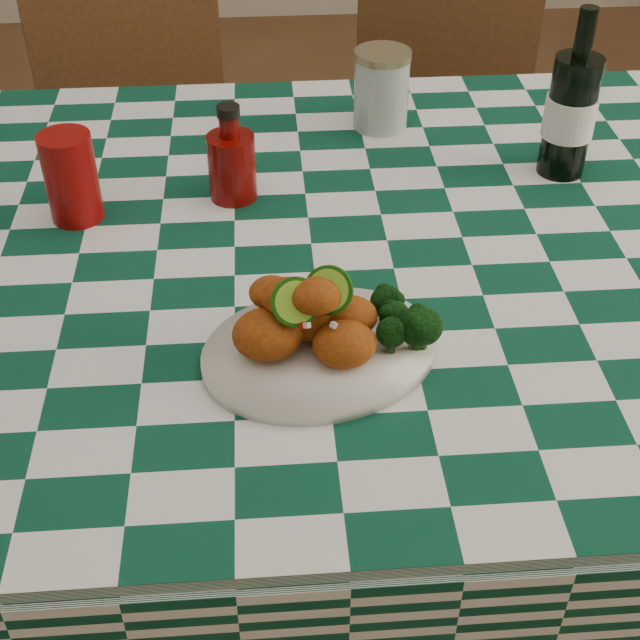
{
  "coord_description": "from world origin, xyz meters",
  "views": [
    {
      "loc": [
        -0.06,
        -0.99,
        1.46
      ],
      "look_at": [
        -0.01,
        -0.23,
        0.84
      ],
      "focal_mm": 50.0,
      "sensor_mm": 36.0,
      "label": 1
    }
  ],
  "objects_px": {
    "beer_bottle": "(574,94)",
    "wooden_chair_left": "(159,184)",
    "fried_chicken_pile": "(316,313)",
    "mason_jar": "(381,90)",
    "dining_table": "(313,445)",
    "wooden_chair_right": "(436,196)",
    "red_tumbler": "(71,177)",
    "ketchup_bottle": "(231,153)",
    "plate": "(320,352)"
  },
  "relations": [
    {
      "from": "beer_bottle",
      "to": "dining_table",
      "type": "bearing_deg",
      "value": -156.69
    },
    {
      "from": "fried_chicken_pile",
      "to": "wooden_chair_left",
      "type": "distance_m",
      "value": 1.09
    },
    {
      "from": "red_tumbler",
      "to": "beer_bottle",
      "type": "xyz_separation_m",
      "value": [
        0.71,
        0.08,
        0.06
      ]
    },
    {
      "from": "plate",
      "to": "mason_jar",
      "type": "xyz_separation_m",
      "value": [
        0.14,
        0.57,
        0.05
      ]
    },
    {
      "from": "dining_table",
      "to": "ketchup_bottle",
      "type": "xyz_separation_m",
      "value": [
        -0.1,
        0.13,
        0.46
      ]
    },
    {
      "from": "plate",
      "to": "wooden_chair_left",
      "type": "xyz_separation_m",
      "value": [
        -0.28,
        0.98,
        -0.34
      ]
    },
    {
      "from": "dining_table",
      "to": "beer_bottle",
      "type": "bearing_deg",
      "value": 23.31
    },
    {
      "from": "red_tumbler",
      "to": "beer_bottle",
      "type": "bearing_deg",
      "value": 6.13
    },
    {
      "from": "ketchup_bottle",
      "to": "wooden_chair_right",
      "type": "bearing_deg",
      "value": 53.04
    },
    {
      "from": "fried_chicken_pile",
      "to": "beer_bottle",
      "type": "relative_size",
      "value": 0.59
    },
    {
      "from": "red_tumbler",
      "to": "fried_chicken_pile",
      "type": "bearing_deg",
      "value": -46.17
    },
    {
      "from": "beer_bottle",
      "to": "fried_chicken_pile",
      "type": "bearing_deg",
      "value": -134.94
    },
    {
      "from": "ketchup_bottle",
      "to": "wooden_chair_left",
      "type": "relative_size",
      "value": 0.15
    },
    {
      "from": "wooden_chair_right",
      "to": "dining_table",
      "type": "bearing_deg",
      "value": -104.76
    },
    {
      "from": "beer_bottle",
      "to": "mason_jar",
      "type": "bearing_deg",
      "value": 146.17
    },
    {
      "from": "dining_table",
      "to": "wooden_chair_left",
      "type": "bearing_deg",
      "value": 111.17
    },
    {
      "from": "ketchup_bottle",
      "to": "mason_jar",
      "type": "distance_m",
      "value": 0.31
    },
    {
      "from": "red_tumbler",
      "to": "wooden_chair_right",
      "type": "height_order",
      "value": "red_tumbler"
    },
    {
      "from": "dining_table",
      "to": "fried_chicken_pile",
      "type": "distance_m",
      "value": 0.51
    },
    {
      "from": "fried_chicken_pile",
      "to": "wooden_chair_left",
      "type": "height_order",
      "value": "wooden_chair_left"
    },
    {
      "from": "beer_bottle",
      "to": "wooden_chair_left",
      "type": "xyz_separation_m",
      "value": [
        -0.68,
        0.58,
        -0.46
      ]
    },
    {
      "from": "mason_jar",
      "to": "beer_bottle",
      "type": "xyz_separation_m",
      "value": [
        0.25,
        -0.17,
        0.06
      ]
    },
    {
      "from": "wooden_chair_left",
      "to": "plate",
      "type": "bearing_deg",
      "value": -90.65
    },
    {
      "from": "dining_table",
      "to": "wooden_chair_left",
      "type": "xyz_separation_m",
      "value": [
        -0.29,
        0.75,
        0.06
      ]
    },
    {
      "from": "fried_chicken_pile",
      "to": "wooden_chair_left",
      "type": "xyz_separation_m",
      "value": [
        -0.28,
        0.98,
        -0.4
      ]
    },
    {
      "from": "red_tumbler",
      "to": "wooden_chair_right",
      "type": "xyz_separation_m",
      "value": [
        0.64,
        0.6,
        -0.42
      ]
    },
    {
      "from": "fried_chicken_pile",
      "to": "wooden_chair_right",
      "type": "height_order",
      "value": "fried_chicken_pile"
    },
    {
      "from": "fried_chicken_pile",
      "to": "wooden_chair_right",
      "type": "bearing_deg",
      "value": 70.24
    },
    {
      "from": "mason_jar",
      "to": "wooden_chair_right",
      "type": "relative_size",
      "value": 0.15
    },
    {
      "from": "dining_table",
      "to": "plate",
      "type": "xyz_separation_m",
      "value": [
        -0.01,
        -0.23,
        0.4
      ]
    },
    {
      "from": "dining_table",
      "to": "wooden_chair_right",
      "type": "bearing_deg",
      "value": 65.12
    },
    {
      "from": "dining_table",
      "to": "mason_jar",
      "type": "xyz_separation_m",
      "value": [
        0.14,
        0.34,
        0.46
      ]
    },
    {
      "from": "dining_table",
      "to": "ketchup_bottle",
      "type": "relative_size",
      "value": 11.78
    },
    {
      "from": "beer_bottle",
      "to": "wooden_chair_right",
      "type": "bearing_deg",
      "value": 96.92
    },
    {
      "from": "fried_chicken_pile",
      "to": "beer_bottle",
      "type": "height_order",
      "value": "beer_bottle"
    },
    {
      "from": "dining_table",
      "to": "red_tumbler",
      "type": "bearing_deg",
      "value": 164.15
    },
    {
      "from": "dining_table",
      "to": "mason_jar",
      "type": "relative_size",
      "value": 13.09
    },
    {
      "from": "fried_chicken_pile",
      "to": "plate",
      "type": "bearing_deg",
      "value": 0.0
    },
    {
      "from": "ketchup_bottle",
      "to": "beer_bottle",
      "type": "bearing_deg",
      "value": 4.32
    },
    {
      "from": "plate",
      "to": "fried_chicken_pile",
      "type": "bearing_deg",
      "value": 180.0
    },
    {
      "from": "plate",
      "to": "mason_jar",
      "type": "height_order",
      "value": "mason_jar"
    },
    {
      "from": "mason_jar",
      "to": "wooden_chair_left",
      "type": "height_order",
      "value": "mason_jar"
    },
    {
      "from": "red_tumbler",
      "to": "mason_jar",
      "type": "bearing_deg",
      "value": 28.24
    },
    {
      "from": "red_tumbler",
      "to": "wooden_chair_left",
      "type": "distance_m",
      "value": 0.77
    },
    {
      "from": "red_tumbler",
      "to": "wooden_chair_left",
      "type": "relative_size",
      "value": 0.14
    },
    {
      "from": "dining_table",
      "to": "wooden_chair_right",
      "type": "height_order",
      "value": "wooden_chair_right"
    },
    {
      "from": "wooden_chair_left",
      "to": "wooden_chair_right",
      "type": "xyz_separation_m",
      "value": [
        0.61,
        -0.05,
        -0.03
      ]
    },
    {
      "from": "plate",
      "to": "ketchup_bottle",
      "type": "height_order",
      "value": "ketchup_bottle"
    },
    {
      "from": "ketchup_bottle",
      "to": "mason_jar",
      "type": "bearing_deg",
      "value": 40.77
    },
    {
      "from": "fried_chicken_pile",
      "to": "mason_jar",
      "type": "xyz_separation_m",
      "value": [
        0.15,
        0.57,
        -0.0
      ]
    }
  ]
}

